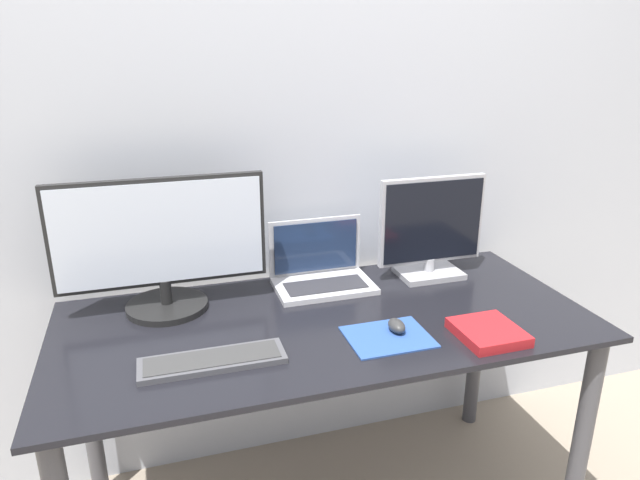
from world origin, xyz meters
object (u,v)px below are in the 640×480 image
object	(u,v)px
laptop	(320,269)
keyboard	(213,360)
book	(488,332)
monitor_left	(161,246)
mouse	(397,326)
monitor_right	(431,230)

from	to	relation	value
laptop	keyboard	bearing A→B (deg)	-135.83
laptop	book	size ratio (longest dim) A/B	1.77
monitor_left	mouse	world-z (taller)	monitor_left
mouse	book	bearing A→B (deg)	-22.28
monitor_left	monitor_right	bearing A→B (deg)	0.00
laptop	monitor_left	bearing A→B (deg)	-175.47
laptop	mouse	xyz separation A→B (m)	(0.11, -0.40, -0.03)
monitor_right	laptop	bearing A→B (deg)	174.06
keyboard	monitor_left	bearing A→B (deg)	104.79
monitor_right	keyboard	size ratio (longest dim) A/B	1.02
laptop	book	bearing A→B (deg)	-55.04
laptop	mouse	size ratio (longest dim) A/B	4.61
monitor_left	mouse	size ratio (longest dim) A/B	8.86
monitor_left	book	size ratio (longest dim) A/B	3.40
monitor_left	book	xyz separation A→B (m)	(0.87, -0.46, -0.20)
monitor_left	laptop	distance (m)	0.55
keyboard	laptop	bearing A→B (deg)	44.17
monitor_right	book	xyz separation A→B (m)	(-0.05, -0.46, -0.16)
laptop	monitor_right	bearing A→B (deg)	-5.94
laptop	mouse	distance (m)	0.42
laptop	keyboard	size ratio (longest dim) A/B	0.87
keyboard	book	distance (m)	0.78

